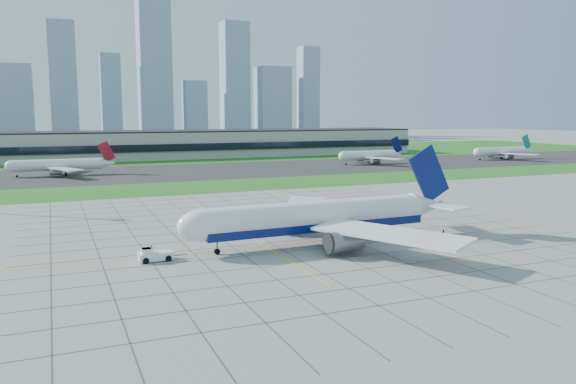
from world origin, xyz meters
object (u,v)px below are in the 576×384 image
at_px(pushback_tug, 154,255).
at_px(distant_jet_1, 59,165).
at_px(crew_near, 152,250).
at_px(airliner, 319,218).
at_px(distant_jet_3, 502,151).
at_px(distant_jet_2, 370,155).
at_px(crew_far, 444,234).

relative_size(pushback_tug, distant_jet_1, 0.20).
xyz_separation_m(crew_near, distant_jet_1, (-13.05, 148.30, 3.68)).
height_order(pushback_tug, crew_near, pushback_tug).
bearing_deg(crew_near, distant_jet_1, 53.28).
bearing_deg(airliner, distant_jet_3, 36.57).
bearing_deg(pushback_tug, crew_near, 83.11).
bearing_deg(distant_jet_2, distant_jet_3, -1.95).
bearing_deg(distant_jet_2, pushback_tug, -131.66).
relative_size(distant_jet_1, distant_jet_3, 1.00).
height_order(pushback_tug, distant_jet_1, distant_jet_1).
relative_size(crew_near, distant_jet_2, 0.04).
distance_m(distant_jet_2, distant_jet_3, 84.26).
bearing_deg(pushback_tug, airliner, -0.23).
height_order(pushback_tug, distant_jet_2, distant_jet_2).
bearing_deg(distant_jet_3, crew_far, -136.43).
bearing_deg(crew_near, crew_far, -51.79).
xyz_separation_m(pushback_tug, crew_near, (0.47, 5.24, -0.24)).
bearing_deg(distant_jet_2, distant_jet_1, 179.01).
relative_size(crew_near, distant_jet_1, 0.04).
bearing_deg(distant_jet_1, pushback_tug, -85.32).
bearing_deg(airliner, distant_jet_2, 54.02).
relative_size(airliner, distant_jet_2, 1.42).
bearing_deg(crew_far, distant_jet_3, 49.02).
xyz_separation_m(crew_near, crew_far, (57.22, -10.14, 0.06)).
distance_m(airliner, distant_jet_2, 181.64).
distance_m(pushback_tug, distant_jet_2, 202.12).
relative_size(crew_far, distant_jet_1, 0.04).
height_order(crew_near, distant_jet_1, distant_jet_1).
relative_size(distant_jet_2, distant_jet_3, 1.00).
xyz_separation_m(distant_jet_1, distant_jet_3, (231.12, -5.41, -0.00)).
xyz_separation_m(pushback_tug, distant_jet_3, (218.53, 148.12, 3.43)).
bearing_deg(distant_jet_1, distant_jet_2, -0.99).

